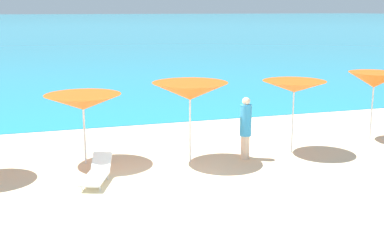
{
  "coord_description": "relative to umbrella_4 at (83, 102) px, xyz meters",
  "views": [
    {
      "loc": [
        -2.93,
        -11.36,
        4.49
      ],
      "look_at": [
        1.53,
        2.76,
        1.2
      ],
      "focal_mm": 46.92,
      "sensor_mm": 36.0,
      "label": 1
    }
  ],
  "objects": [
    {
      "name": "ground_plane",
      "position": [
        1.65,
        6.79,
        -2.0
      ],
      "size": [
        50.0,
        100.0,
        0.3
      ],
      "primitive_type": "cube",
      "color": "beige"
    },
    {
      "name": "ocean_water",
      "position": [
        1.65,
        224.44,
        -1.84
      ],
      "size": [
        650.0,
        440.0,
        0.02
      ],
      "primitive_type": "cube",
      "color": "teal",
      "rests_on": "ground_plane"
    },
    {
      "name": "umbrella_4",
      "position": [
        0.0,
        0.0,
        0.0
      ],
      "size": [
        2.46,
        2.46,
        2.08
      ],
      "color": "silver",
      "rests_on": "ground_plane"
    },
    {
      "name": "umbrella_5",
      "position": [
        3.0,
        -0.82,
        0.3
      ],
      "size": [
        2.37,
        2.37,
        2.41
      ],
      "color": "silver",
      "rests_on": "ground_plane"
    },
    {
      "name": "umbrella_6",
      "position": [
        6.38,
        -0.83,
        0.28
      ],
      "size": [
        2.16,
        2.16,
        2.31
      ],
      "color": "silver",
      "rests_on": "ground_plane"
    },
    {
      "name": "umbrella_7",
      "position": [
        9.78,
        -0.22,
        0.26
      ],
      "size": [
        1.89,
        1.89,
        2.38
      ],
      "color": "silver",
      "rests_on": "ground_plane"
    },
    {
      "name": "lounge_chair_0",
      "position": [
        0.11,
        -1.79,
        -1.6
      ],
      "size": [
        1.08,
        1.68,
        0.64
      ],
      "rotation": [
        0.0,
        0.0,
        -0.37
      ],
      "color": "white",
      "rests_on": "ground_plane"
    },
    {
      "name": "beachgoer_1",
      "position": [
        4.7,
        -1.0,
        -0.83
      ],
      "size": [
        0.35,
        0.35,
        1.91
      ],
      "rotation": [
        0.0,
        0.0,
        0.84
      ],
      "color": "beige",
      "rests_on": "ground_plane"
    }
  ]
}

